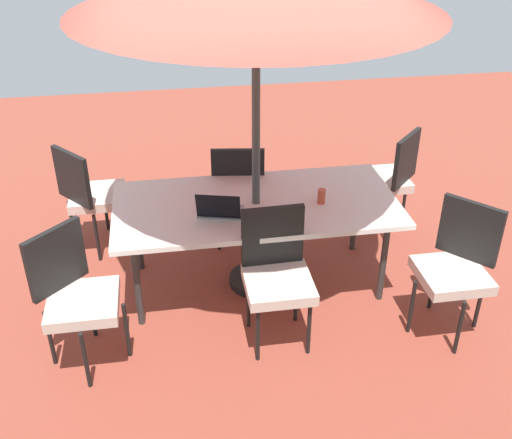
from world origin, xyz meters
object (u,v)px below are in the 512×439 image
(chair_northwest, at_px, (457,264))
(chair_southwest, at_px, (388,176))
(chair_north, at_px, (277,272))
(laptop, at_px, (220,210))
(chair_southeast, at_px, (90,193))
(cup, at_px, (321,196))
(chair_northeast, at_px, (76,292))
(chair_south, at_px, (238,188))
(dining_table, at_px, (256,208))

(chair_northwest, height_order, chair_southwest, same)
(chair_north, height_order, laptop, chair_north)
(chair_southeast, xyz_separation_m, cup, (-1.80, 0.84, 0.26))
(chair_northeast, distance_m, chair_north, 1.35)
(chair_south, bearing_deg, chair_north, 102.02)
(dining_table, bearing_deg, cup, 169.92)
(dining_table, relative_size, chair_northwest, 2.20)
(chair_south, height_order, cup, chair_south)
(chair_north, distance_m, cup, 0.75)
(dining_table, distance_m, cup, 0.51)
(chair_northeast, bearing_deg, chair_northwest, -46.47)
(chair_south, bearing_deg, chair_southwest, -171.47)
(chair_northwest, height_order, chair_south, same)
(chair_northeast, bearing_deg, chair_southwest, -17.89)
(chair_southeast, bearing_deg, chair_northeast, 140.19)
(chair_south, xyz_separation_m, chair_southeast, (1.26, -0.11, 0.00))
(dining_table, height_order, chair_southwest, chair_southwest)
(chair_northwest, bearing_deg, chair_south, -177.47)
(chair_northwest, distance_m, chair_south, 1.94)
(chair_northeast, distance_m, chair_south, 1.80)
(laptop, bearing_deg, dining_table, -137.38)
(chair_northeast, relative_size, chair_south, 1.00)
(chair_north, xyz_separation_m, cup, (-0.45, -0.55, 0.26))
(chair_south, relative_size, chair_southeast, 1.00)
(chair_southwest, xyz_separation_m, cup, (0.82, 0.74, 0.26))
(chair_northwest, xyz_separation_m, chair_southwest, (0.00, -1.40, 0.00))
(chair_northwest, xyz_separation_m, chair_southeast, (2.62, -1.50, 0.00))
(dining_table, xyz_separation_m, cup, (-0.49, 0.09, 0.11))
(chair_north, bearing_deg, chair_southeast, 132.52)
(chair_southwest, height_order, cup, chair_southwest)
(chair_northeast, height_order, cup, chair_northeast)
(chair_north, relative_size, cup, 8.51)
(dining_table, relative_size, laptop, 5.79)
(chair_southwest, distance_m, chair_southeast, 2.62)
(chair_south, xyz_separation_m, laptop, (0.24, 0.79, 0.25))
(chair_northwest, xyz_separation_m, chair_south, (1.36, -1.39, 0.00))
(chair_south, distance_m, laptop, 0.86)
(dining_table, height_order, chair_northeast, chair_northeast)
(dining_table, relative_size, chair_northeast, 2.20)
(chair_southeast, bearing_deg, chair_southwest, -131.93)
(chair_northeast, height_order, chair_south, same)
(chair_southwest, xyz_separation_m, laptop, (1.60, 0.81, 0.25))
(chair_northwest, xyz_separation_m, laptop, (1.60, -0.59, 0.25))
(chair_south, bearing_deg, chair_northwest, 142.38)
(chair_northeast, height_order, chair_southwest, same)
(chair_south, relative_size, chair_north, 1.00)
(chair_northwest, relative_size, chair_southeast, 1.00)
(laptop, relative_size, cup, 3.24)
(chair_south, distance_m, chair_north, 1.28)
(chair_northwest, bearing_deg, chair_north, -136.88)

